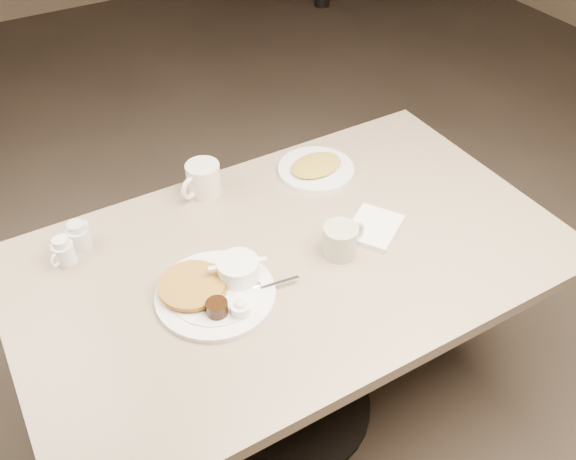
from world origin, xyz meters
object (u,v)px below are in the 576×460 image
main_plate (217,287)px  coffee_mug_near (341,240)px  coffee_mug_far (203,179)px  hash_plate (316,168)px  creamer_right (78,236)px  diner_table (291,295)px  creamer_left (63,252)px

main_plate → coffee_mug_near: 0.36m
coffee_mug_near → coffee_mug_far: (-0.21, 0.43, 0.00)m
coffee_mug_near → hash_plate: bearing=68.1°
coffee_mug_near → creamer_right: 0.72m
coffee_mug_far → diner_table: bearing=-75.4°
coffee_mug_far → creamer_left: 0.46m
main_plate → coffee_mug_near: coffee_mug_near is taller
coffee_mug_near → coffee_mug_far: coffee_mug_far is taller
main_plate → hash_plate: main_plate is taller
coffee_mug_far → coffee_mug_near: bearing=-63.7°
coffee_mug_far → creamer_left: size_ratio=1.93×
main_plate → hash_plate: bearing=32.7°
creamer_right → coffee_mug_near: bearing=-32.2°
creamer_right → creamer_left: bearing=-140.9°
coffee_mug_near → main_plate: bearing=174.9°
coffee_mug_far → hash_plate: bearing=-12.8°
diner_table → creamer_left: 0.65m
diner_table → creamer_right: 0.62m
diner_table → creamer_left: bearing=152.9°
coffee_mug_far → creamer_right: coffee_mug_far is taller
main_plate → hash_plate: 0.59m
main_plate → coffee_mug_near: bearing=-5.1°
creamer_left → creamer_right: size_ratio=0.83×
main_plate → creamer_right: (-0.25, 0.35, 0.01)m
coffee_mug_far → hash_plate: (0.36, -0.08, -0.04)m
coffee_mug_near → coffee_mug_far: 0.48m
coffee_mug_far → main_plate: bearing=-109.7°
coffee_mug_near → coffee_mug_far: bearing=116.3°
coffee_mug_near → hash_plate: 0.38m
creamer_left → hash_plate: 0.80m
main_plate → coffee_mug_near: size_ratio=2.86×
diner_table → creamer_right: bearing=146.9°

